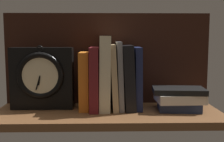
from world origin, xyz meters
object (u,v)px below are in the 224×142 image
(book_orange_pandolfini, at_px, (85,81))
(book_maroon_dawkins, at_px, (95,78))
(book_cream_twain, at_px, (105,73))
(book_navy_bierce, at_px, (137,78))
(framed_clock, at_px, (42,78))
(book_black_skeptic, at_px, (128,77))
(book_gray_chess, at_px, (120,75))
(book_stack_side, at_px, (179,98))
(book_tan_shortstories, at_px, (114,77))

(book_orange_pandolfini, bearing_deg, book_maroon_dawkins, 0.00)
(book_cream_twain, bearing_deg, book_navy_bierce, 0.00)
(book_orange_pandolfini, height_order, book_maroon_dawkins, book_maroon_dawkins)
(book_maroon_dawkins, distance_m, book_navy_bierce, 0.15)
(book_maroon_dawkins, bearing_deg, framed_clock, 179.65)
(book_orange_pandolfini, height_order, book_cream_twain, book_cream_twain)
(book_maroon_dawkins, distance_m, book_black_skeptic, 0.12)
(book_maroon_dawkins, height_order, book_navy_bierce, same)
(book_navy_bierce, bearing_deg, book_black_skeptic, 180.00)
(book_maroon_dawkins, height_order, book_gray_chess, book_gray_chess)
(book_orange_pandolfini, height_order, book_stack_side, book_orange_pandolfini)
(book_maroon_dawkins, relative_size, book_gray_chess, 0.92)
(book_orange_pandolfini, distance_m, book_gray_chess, 0.13)
(book_orange_pandolfini, height_order, framed_clock, framed_clock)
(book_stack_side, bearing_deg, book_cream_twain, 173.26)
(book_tan_shortstories, height_order, book_navy_bierce, book_tan_shortstories)
(book_gray_chess, relative_size, framed_clock, 1.05)
(book_gray_chess, bearing_deg, book_cream_twain, 180.00)
(book_stack_side, bearing_deg, book_black_skeptic, 170.13)
(framed_clock, bearing_deg, book_gray_chess, -0.23)
(book_gray_chess, bearing_deg, book_tan_shortstories, 180.00)
(book_maroon_dawkins, height_order, framed_clock, framed_clock)
(book_tan_shortstories, bearing_deg, book_cream_twain, 180.00)
(book_orange_pandolfini, height_order, book_navy_bierce, book_navy_bierce)
(book_tan_shortstories, distance_m, book_navy_bierce, 0.08)
(book_maroon_dawkins, xyz_separation_m, book_gray_chess, (0.09, 0.00, 0.01))
(book_maroon_dawkins, xyz_separation_m, book_stack_side, (0.30, -0.03, -0.07))
(book_maroon_dawkins, height_order, book_cream_twain, book_cream_twain)
(book_maroon_dawkins, xyz_separation_m, framed_clock, (-0.19, 0.00, 0.00))
(book_cream_twain, height_order, book_black_skeptic, book_cream_twain)
(book_cream_twain, bearing_deg, book_gray_chess, 0.00)
(book_navy_bierce, bearing_deg, book_orange_pandolfini, 180.00)
(book_tan_shortstories, xyz_separation_m, book_black_skeptic, (0.05, 0.00, -0.00))
(book_tan_shortstories, relative_size, book_gray_chess, 0.96)
(book_black_skeptic, relative_size, framed_clock, 1.00)
(book_gray_chess, bearing_deg, book_stack_side, -8.46)
(book_black_skeptic, bearing_deg, book_navy_bierce, 0.00)
(book_maroon_dawkins, distance_m, book_gray_chess, 0.09)
(book_cream_twain, bearing_deg, book_maroon_dawkins, 180.00)
(book_gray_chess, distance_m, book_navy_bierce, 0.06)
(framed_clock, bearing_deg, book_cream_twain, -0.29)
(book_cream_twain, distance_m, book_navy_bierce, 0.12)
(book_maroon_dawkins, xyz_separation_m, book_cream_twain, (0.04, 0.00, 0.02))
(book_tan_shortstories, xyz_separation_m, book_gray_chess, (0.02, 0.00, 0.00))
(book_cream_twain, height_order, framed_clock, book_cream_twain)
(book_gray_chess, xyz_separation_m, book_navy_bierce, (0.06, 0.00, -0.01))
(book_black_skeptic, bearing_deg, book_stack_side, -9.87)
(book_stack_side, bearing_deg, book_orange_pandolfini, 174.72)
(book_maroon_dawkins, relative_size, book_black_skeptic, 0.97)
(book_orange_pandolfini, distance_m, framed_clock, 0.15)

